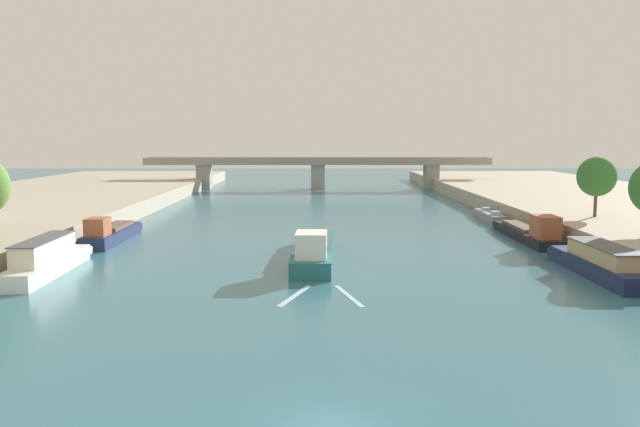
{
  "coord_description": "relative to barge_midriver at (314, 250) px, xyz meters",
  "views": [
    {
      "loc": [
        -0.53,
        -21.96,
        10.5
      ],
      "look_at": [
        0.0,
        49.17,
        2.05
      ],
      "focal_mm": 35.67,
      "sensor_mm": 36.0,
      "label": 1
    }
  ],
  "objects": [
    {
      "name": "bridge_far",
      "position": [
        0.68,
        77.93,
        3.3
      ],
      "size": [
        71.05,
        4.4,
        6.57
      ],
      "color": "gray",
      "rests_on": "ground"
    },
    {
      "name": "moored_boat_right_lone",
      "position": [
        21.97,
        -5.97,
        0.06
      ],
      "size": [
        2.92,
        14.28,
        2.52
      ],
      "color": "#1E284C",
      "rests_on": "ground"
    },
    {
      "name": "moored_boat_left_lone",
      "position": [
        -20.63,
        10.45,
        -0.09
      ],
      "size": [
        2.59,
        13.26,
        2.95
      ],
      "color": "#1E284C",
      "rests_on": "ground"
    },
    {
      "name": "tree_right_past_mid",
      "position": [
        29.94,
        13.41,
        5.45
      ],
      "size": [
        4.04,
        4.04,
        6.4
      ],
      "color": "brown",
      "rests_on": "quay_right"
    },
    {
      "name": "moored_boat_right_far",
      "position": [
        22.55,
        27.36,
        -0.44
      ],
      "size": [
        2.14,
        10.8,
        2.15
      ],
      "color": "gray",
      "rests_on": "ground"
    },
    {
      "name": "moored_boat_right_upstream",
      "position": [
        22.27,
        11.05,
        -0.1
      ],
      "size": [
        3.04,
        16.53,
        3.13
      ],
      "color": "black",
      "rests_on": "ground"
    },
    {
      "name": "wake_behind_barge",
      "position": [
        0.56,
        -11.94,
        -0.99
      ],
      "size": [
        5.6,
        5.98,
        0.03
      ],
      "color": "#A5D1DB",
      "rests_on": "ground"
    },
    {
      "name": "moored_boat_left_near",
      "position": [
        -20.6,
        -5.03,
        0.22
      ],
      "size": [
        2.75,
        14.07,
        2.92
      ],
      "color": "silver",
      "rests_on": "ground"
    },
    {
      "name": "barge_midriver",
      "position": [
        0.0,
        0.0,
        0.0
      ],
      "size": [
        3.78,
        17.49,
        3.29
      ],
      "color": "#23666B",
      "rests_on": "ground"
    }
  ]
}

